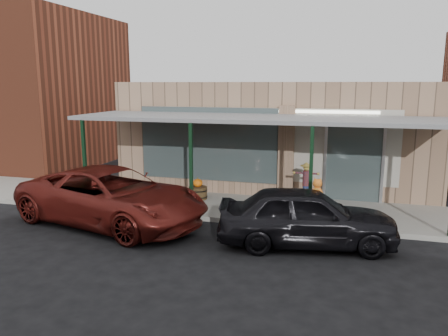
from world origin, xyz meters
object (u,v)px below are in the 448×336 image
(car_maroon, at_px, (112,196))
(parked_sedan, at_px, (306,216))
(barrel_scarecrow, at_px, (306,190))
(handicap_sign, at_px, (103,181))
(barrel_pumpkin, at_px, (198,191))

(car_maroon, bearing_deg, parked_sedan, -78.58)
(car_maroon, bearing_deg, barrel_scarecrow, -46.38)
(car_maroon, bearing_deg, handicap_sign, 53.04)
(handicap_sign, bearing_deg, parked_sedan, -16.11)
(parked_sedan, distance_m, car_maroon, 5.79)
(barrel_scarecrow, distance_m, parked_sedan, 3.38)
(barrel_pumpkin, bearing_deg, barrel_scarecrow, 3.75)
(barrel_scarecrow, bearing_deg, car_maroon, -136.96)
(barrel_pumpkin, height_order, parked_sedan, parked_sedan)
(barrel_pumpkin, distance_m, parked_sedan, 5.12)
(handicap_sign, height_order, parked_sedan, parked_sedan)
(barrel_pumpkin, relative_size, car_maroon, 0.13)
(handicap_sign, relative_size, parked_sedan, 0.26)
(car_maroon, bearing_deg, barrel_pumpkin, -17.29)
(barrel_scarecrow, height_order, handicap_sign, barrel_scarecrow)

